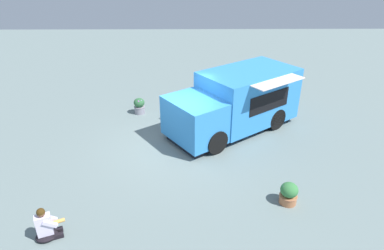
# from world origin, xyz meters

# --- Properties ---
(ground_plane) EXTENTS (40.00, 40.00, 0.00)m
(ground_plane) POSITION_xyz_m (0.00, 0.00, 0.00)
(ground_plane) COLOR slate
(food_truck) EXTENTS (4.72, 5.40, 2.24)m
(food_truck) POSITION_xyz_m (1.28, -2.21, 1.06)
(food_truck) COLOR #338ADA
(food_truck) RESTS_ON ground_plane
(person_customer) EXTENTS (0.60, 0.78, 0.90)m
(person_customer) POSITION_xyz_m (-4.36, 3.01, 0.34)
(person_customer) COLOR black
(person_customer) RESTS_ON ground_plane
(planter_flowering_near) EXTENTS (0.46, 0.46, 0.68)m
(planter_flowering_near) POSITION_xyz_m (2.71, 1.67, 0.35)
(planter_flowering_near) COLOR gray
(planter_flowering_near) RESTS_ON ground_plane
(planter_flowering_far) EXTENTS (0.50, 0.50, 0.64)m
(planter_flowering_far) POSITION_xyz_m (-3.15, -3.14, 0.32)
(planter_flowering_far) COLOR #B26D46
(planter_flowering_far) RESTS_ON ground_plane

